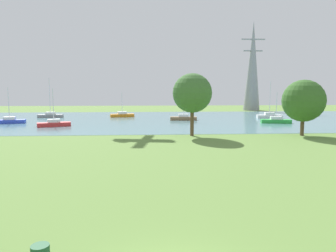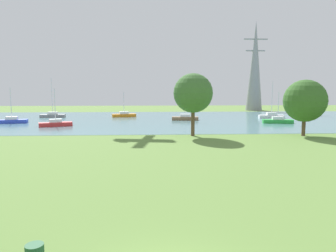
{
  "view_description": "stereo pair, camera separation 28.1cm",
  "coord_description": "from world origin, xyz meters",
  "px_view_note": "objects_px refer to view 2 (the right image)",
  "views": [
    {
      "loc": [
        -0.58,
        -7.99,
        5.51
      ],
      "look_at": [
        1.15,
        19.76,
        2.28
      ],
      "focal_mm": 33.29,
      "sensor_mm": 36.0,
      "label": 1
    },
    {
      "loc": [
        -0.3,
        -8.0,
        5.51
      ],
      "look_at": [
        1.15,
        19.76,
        2.28
      ],
      "focal_mm": 33.29,
      "sensor_mm": 36.0,
      "label": 2
    }
  ],
  "objects_px": {
    "sailboat_blue": "(12,121)",
    "electricity_pylon": "(255,66)",
    "sailboat_green": "(278,121)",
    "tree_east_near": "(305,101)",
    "sailboat_white": "(271,116)",
    "sailboat_red": "(56,123)",
    "tree_mid_shore": "(193,93)",
    "sailboat_brown": "(185,118)",
    "sailboat_orange": "(124,115)",
    "sailboat_gray": "(53,115)"
  },
  "relations": [
    {
      "from": "sailboat_blue",
      "to": "electricity_pylon",
      "type": "distance_m",
      "value": 60.42
    },
    {
      "from": "electricity_pylon",
      "to": "sailboat_green",
      "type": "bearing_deg",
      "value": -101.65
    },
    {
      "from": "sailboat_green",
      "to": "tree_east_near",
      "type": "height_order",
      "value": "tree_east_near"
    },
    {
      "from": "sailboat_green",
      "to": "sailboat_white",
      "type": "height_order",
      "value": "sailboat_white"
    },
    {
      "from": "sailboat_blue",
      "to": "sailboat_red",
      "type": "bearing_deg",
      "value": -29.08
    },
    {
      "from": "sailboat_green",
      "to": "tree_mid_shore",
      "type": "bearing_deg",
      "value": -140.19
    },
    {
      "from": "sailboat_red",
      "to": "electricity_pylon",
      "type": "height_order",
      "value": "electricity_pylon"
    },
    {
      "from": "sailboat_green",
      "to": "sailboat_brown",
      "type": "height_order",
      "value": "sailboat_brown"
    },
    {
      "from": "sailboat_blue",
      "to": "sailboat_brown",
      "type": "height_order",
      "value": "sailboat_brown"
    },
    {
      "from": "sailboat_blue",
      "to": "sailboat_white",
      "type": "bearing_deg",
      "value": 8.59
    },
    {
      "from": "tree_east_near",
      "to": "sailboat_white",
      "type": "bearing_deg",
      "value": 77.58
    },
    {
      "from": "tree_mid_shore",
      "to": "electricity_pylon",
      "type": "distance_m",
      "value": 51.86
    },
    {
      "from": "sailboat_green",
      "to": "sailboat_white",
      "type": "distance_m",
      "value": 9.63
    },
    {
      "from": "sailboat_blue",
      "to": "sailboat_white",
      "type": "xyz_separation_m",
      "value": [
        46.62,
        7.04,
        0.01
      ]
    },
    {
      "from": "sailboat_orange",
      "to": "sailboat_blue",
      "type": "distance_m",
      "value": 20.84
    },
    {
      "from": "sailboat_brown",
      "to": "sailboat_green",
      "type": "bearing_deg",
      "value": -22.27
    },
    {
      "from": "sailboat_red",
      "to": "sailboat_blue",
      "type": "height_order",
      "value": "sailboat_blue"
    },
    {
      "from": "tree_east_near",
      "to": "sailboat_gray",
      "type": "bearing_deg",
      "value": 144.62
    },
    {
      "from": "electricity_pylon",
      "to": "sailboat_white",
      "type": "bearing_deg",
      "value": -100.15
    },
    {
      "from": "sailboat_green",
      "to": "sailboat_orange",
      "type": "distance_m",
      "value": 29.83
    },
    {
      "from": "sailboat_white",
      "to": "sailboat_gray",
      "type": "bearing_deg",
      "value": 174.87
    },
    {
      "from": "tree_mid_shore",
      "to": "electricity_pylon",
      "type": "height_order",
      "value": "electricity_pylon"
    },
    {
      "from": "sailboat_blue",
      "to": "sailboat_green",
      "type": "bearing_deg",
      "value": -2.93
    },
    {
      "from": "sailboat_blue",
      "to": "tree_mid_shore",
      "type": "relative_size",
      "value": 0.79
    },
    {
      "from": "electricity_pylon",
      "to": "sailboat_brown",
      "type": "bearing_deg",
      "value": -128.86
    },
    {
      "from": "sailboat_gray",
      "to": "sailboat_white",
      "type": "xyz_separation_m",
      "value": [
        43.35,
        -3.89,
        -0.01
      ]
    },
    {
      "from": "sailboat_red",
      "to": "sailboat_blue",
      "type": "bearing_deg",
      "value": 150.92
    },
    {
      "from": "sailboat_orange",
      "to": "tree_mid_shore",
      "type": "distance_m",
      "value": 29.25
    },
    {
      "from": "sailboat_red",
      "to": "sailboat_brown",
      "type": "height_order",
      "value": "sailboat_brown"
    },
    {
      "from": "tree_mid_shore",
      "to": "sailboat_orange",
      "type": "bearing_deg",
      "value": 111.6
    },
    {
      "from": "sailboat_red",
      "to": "tree_east_near",
      "type": "bearing_deg",
      "value": -19.17
    },
    {
      "from": "sailboat_gray",
      "to": "tree_east_near",
      "type": "height_order",
      "value": "sailboat_gray"
    },
    {
      "from": "sailboat_white",
      "to": "tree_mid_shore",
      "type": "distance_m",
      "value": 29.55
    },
    {
      "from": "sailboat_brown",
      "to": "tree_east_near",
      "type": "relative_size",
      "value": 1.14
    },
    {
      "from": "electricity_pylon",
      "to": "tree_east_near",
      "type": "bearing_deg",
      "value": -101.28
    },
    {
      "from": "tree_mid_shore",
      "to": "tree_east_near",
      "type": "xyz_separation_m",
      "value": [
        13.37,
        -0.68,
        -0.91
      ]
    },
    {
      "from": "tree_mid_shore",
      "to": "electricity_pylon",
      "type": "bearing_deg",
      "value": 63.8
    },
    {
      "from": "sailboat_green",
      "to": "sailboat_blue",
      "type": "height_order",
      "value": "sailboat_blue"
    },
    {
      "from": "sailboat_gray",
      "to": "sailboat_white",
      "type": "relative_size",
      "value": 1.1
    },
    {
      "from": "sailboat_green",
      "to": "electricity_pylon",
      "type": "xyz_separation_m",
      "value": [
        6.77,
        32.86,
        11.37
      ]
    },
    {
      "from": "sailboat_red",
      "to": "electricity_pylon",
      "type": "distance_m",
      "value": 56.27
    },
    {
      "from": "sailboat_gray",
      "to": "tree_east_near",
      "type": "bearing_deg",
      "value": -35.38
    },
    {
      "from": "sailboat_green",
      "to": "tree_east_near",
      "type": "distance_m",
      "value": 14.69
    },
    {
      "from": "sailboat_brown",
      "to": "sailboat_white",
      "type": "relative_size",
      "value": 1.08
    },
    {
      "from": "sailboat_gray",
      "to": "electricity_pylon",
      "type": "height_order",
      "value": "electricity_pylon"
    },
    {
      "from": "sailboat_blue",
      "to": "sailboat_brown",
      "type": "bearing_deg",
      "value": 7.43
    },
    {
      "from": "sailboat_green",
      "to": "sailboat_white",
      "type": "xyz_separation_m",
      "value": [
        2.55,
        9.29,
        0.02
      ]
    },
    {
      "from": "tree_mid_shore",
      "to": "tree_east_near",
      "type": "height_order",
      "value": "tree_mid_shore"
    },
    {
      "from": "sailboat_gray",
      "to": "tree_mid_shore",
      "type": "xyz_separation_m",
      "value": [
        24.86,
        -26.47,
        4.64
      ]
    },
    {
      "from": "sailboat_orange",
      "to": "sailboat_green",
      "type": "bearing_deg",
      "value": -27.05
    }
  ]
}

